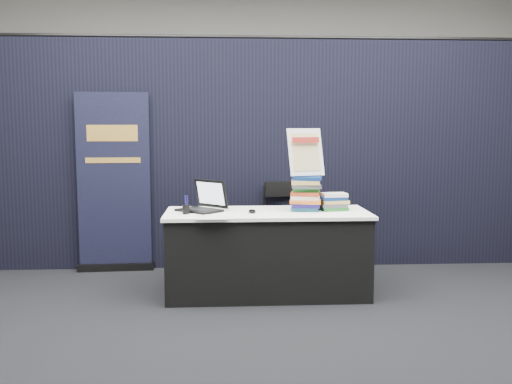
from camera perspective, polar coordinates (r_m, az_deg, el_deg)
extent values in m
plane|color=black|center=(4.70, 1.64, -12.05)|extent=(8.00, 8.00, 0.00)
cube|color=#B7B5AD|center=(8.45, -0.71, 8.26)|extent=(8.00, 0.02, 3.50)
cube|color=black|center=(6.05, 0.35, 3.73)|extent=(6.00, 0.08, 2.40)
cube|color=black|center=(5.13, 1.11, -6.28)|extent=(1.76, 0.71, 0.72)
cube|color=white|center=(5.06, 1.12, -2.13)|extent=(1.80, 0.75, 0.03)
cube|color=black|center=(5.07, -5.71, -1.84)|extent=(0.44, 0.44, 0.02)
cube|color=black|center=(5.18, -5.67, -0.14)|extent=(0.31, 0.29, 0.25)
cube|color=white|center=(5.17, -5.68, -0.15)|extent=(0.26, 0.24, 0.20)
ellipsoid|color=black|center=(4.96, -0.39, -1.93)|extent=(0.07, 0.11, 0.03)
cube|color=white|center=(5.05, -6.98, -2.01)|extent=(0.32, 0.26, 0.00)
cube|color=white|center=(5.00, -6.23, -2.08)|extent=(0.38, 0.34, 0.00)
cube|color=white|center=(4.72, -4.41, -2.57)|extent=(0.28, 0.20, 0.00)
cylinder|color=black|center=(4.93, -7.02, -1.75)|extent=(0.07, 0.07, 0.08)
cube|color=#1B5969|center=(5.12, 4.98, -1.68)|extent=(0.28, 0.24, 0.03)
cube|color=#16114C|center=(5.12, 4.98, -1.30)|extent=(0.28, 0.24, 0.03)
cube|color=orange|center=(5.11, 4.99, -0.92)|extent=(0.28, 0.24, 0.03)
cube|color=beige|center=(5.11, 4.99, -0.54)|extent=(0.28, 0.24, 0.03)
cube|color=#A4381A|center=(5.10, 4.99, -0.15)|extent=(0.28, 0.24, 0.03)
cube|color=#1C6B24|center=(5.10, 5.00, 0.23)|extent=(0.28, 0.24, 0.03)
cube|color=#424347|center=(5.10, 5.00, 0.61)|extent=(0.28, 0.24, 0.03)
cube|color=tan|center=(5.09, 5.00, 1.00)|extent=(0.28, 0.24, 0.03)
cube|color=navy|center=(5.09, 5.01, 1.38)|extent=(0.28, 0.24, 0.03)
cube|color=#1C6B24|center=(5.18, 7.72, -1.64)|extent=(0.24, 0.19, 0.03)
cube|color=#424347|center=(5.17, 7.73, -1.30)|extent=(0.24, 0.19, 0.03)
cube|color=tan|center=(5.17, 7.73, -0.95)|extent=(0.24, 0.19, 0.03)
cube|color=navy|center=(5.17, 7.74, -0.61)|extent=(0.24, 0.19, 0.03)
cube|color=silver|center=(5.16, 7.74, -0.27)|extent=(0.24, 0.19, 0.03)
cube|color=black|center=(5.07, 5.04, 1.74)|extent=(0.21, 0.07, 0.02)
cylinder|color=black|center=(5.14, 3.96, 3.19)|extent=(0.04, 0.11, 0.31)
cylinder|color=black|center=(5.16, 5.86, 3.19)|extent=(0.04, 0.11, 0.31)
cube|color=silver|center=(5.11, 4.98, 4.01)|extent=(0.34, 0.20, 0.42)
cube|color=#CCB57F|center=(5.10, 5.00, 4.01)|extent=(0.27, 0.16, 0.33)
cube|color=maroon|center=(5.09, 5.01, 5.21)|extent=(0.25, 0.08, 0.05)
cube|color=black|center=(6.19, -13.82, -7.29)|extent=(0.79, 0.14, 0.07)
cube|color=black|center=(6.07, -14.02, 0.93)|extent=(0.74, 0.07, 1.85)
cube|color=gold|center=(6.02, -14.18, 5.73)|extent=(0.51, 0.03, 0.17)
cube|color=gold|center=(6.03, -14.11, 3.10)|extent=(0.55, 0.03, 0.06)
cylinder|color=black|center=(5.71, 1.15, -6.34)|extent=(0.02, 0.02, 0.45)
cylinder|color=black|center=(5.76, 5.11, -6.27)|extent=(0.02, 0.02, 0.45)
cylinder|color=black|center=(6.10, 0.85, -5.51)|extent=(0.02, 0.02, 0.45)
cylinder|color=black|center=(6.14, 4.57, -5.45)|extent=(0.02, 0.02, 0.45)
cube|color=black|center=(5.88, 2.93, -3.57)|extent=(0.49, 0.49, 0.04)
cube|color=black|center=(6.02, 2.75, 0.30)|extent=(0.39, 0.11, 0.16)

